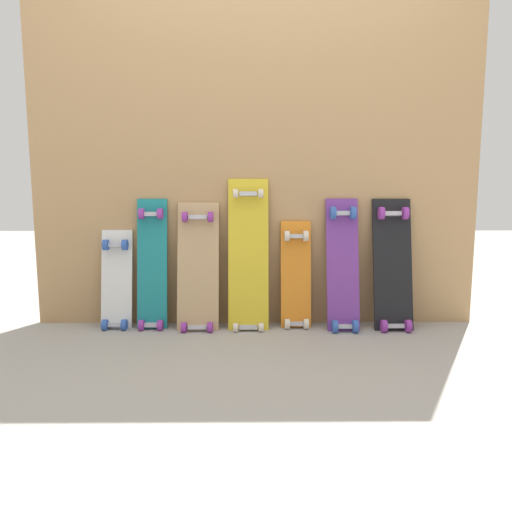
{
  "coord_description": "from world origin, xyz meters",
  "views": [
    {
      "loc": [
        -0.03,
        -2.87,
        0.83
      ],
      "look_at": [
        0.0,
        -0.07,
        0.42
      ],
      "focal_mm": 34.95,
      "sensor_mm": 36.0,
      "label": 1
    }
  ],
  "objects": [
    {
      "name": "skateboard_natural",
      "position": [
        -0.33,
        -0.05,
        0.33
      ],
      "size": [
        0.24,
        0.23,
        0.79
      ],
      "color": "tan",
      "rests_on": "ground"
    },
    {
      "name": "skateboard_orange",
      "position": [
        0.23,
        -0.02,
        0.28
      ],
      "size": [
        0.18,
        0.17,
        0.68
      ],
      "color": "orange",
      "rests_on": "ground"
    },
    {
      "name": "skateboard_teal",
      "position": [
        -0.6,
        -0.03,
        0.34
      ],
      "size": [
        0.17,
        0.19,
        0.81
      ],
      "color": "#197A7F",
      "rests_on": "ground"
    },
    {
      "name": "skateboard_yellow",
      "position": [
        -0.04,
        -0.04,
        0.39
      ],
      "size": [
        0.23,
        0.22,
        0.93
      ],
      "color": "gold",
      "rests_on": "ground"
    },
    {
      "name": "ground_plane",
      "position": [
        0.0,
        0.0,
        0.0
      ],
      "size": [
        12.0,
        12.0,
        0.0
      ],
      "primitive_type": "plane",
      "color": "#9E9991"
    },
    {
      "name": "plywood_wall_panel",
      "position": [
        0.0,
        0.07,
        0.93
      ],
      "size": [
        2.6,
        0.04,
        1.87
      ],
      "primitive_type": "cube",
      "color": "tan",
      "rests_on": "ground"
    },
    {
      "name": "skateboard_white",
      "position": [
        -0.81,
        -0.02,
        0.25
      ],
      "size": [
        0.18,
        0.18,
        0.63
      ],
      "color": "silver",
      "rests_on": "ground"
    },
    {
      "name": "skateboard_purple",
      "position": [
        0.5,
        -0.06,
        0.34
      ],
      "size": [
        0.18,
        0.25,
        0.81
      ],
      "color": "#6B338C",
      "rests_on": "ground"
    },
    {
      "name": "skateboard_black",
      "position": [
        0.79,
        -0.06,
        0.34
      ],
      "size": [
        0.22,
        0.24,
        0.81
      ],
      "color": "black",
      "rests_on": "ground"
    }
  ]
}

